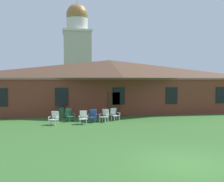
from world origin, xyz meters
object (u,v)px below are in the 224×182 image
object	(u,v)px
lawn_chair_by_porch	(54,118)
lawn_chair_left_end	(83,117)
lawn_chair_near_door	(70,115)
lawn_chair_right_end	(105,115)
lawn_chair_middle	(93,116)
trash_bin	(62,112)
lawn_chair_far_side	(114,114)

from	to	relation	value
lawn_chair_by_porch	lawn_chair_left_end	world-z (taller)	same
lawn_chair_near_door	lawn_chair_right_end	xyz separation A→B (m)	(2.64, -0.65, 0.00)
lawn_chair_near_door	lawn_chair_middle	world-z (taller)	same
lawn_chair_by_porch	lawn_chair_middle	world-z (taller)	same
lawn_chair_by_porch	lawn_chair_left_end	size ratio (longest dim) A/B	1.00
lawn_chair_middle	trash_bin	distance (m)	3.61
lawn_chair_right_end	trash_bin	xyz separation A→B (m)	(-3.29, 2.63, -0.00)
lawn_chair_by_porch	lawn_chair_middle	distance (m)	2.93
lawn_chair_left_end	lawn_chair_middle	xyz separation A→B (m)	(0.77, 0.77, 0.00)
lawn_chair_right_end	trash_bin	distance (m)	4.21
lawn_chair_left_end	lawn_chair_near_door	bearing A→B (deg)	122.83
lawn_chair_middle	lawn_chair_by_porch	bearing A→B (deg)	-164.97
lawn_chair_by_porch	trash_bin	xyz separation A→B (m)	(0.44, 3.47, -0.00)
lawn_chair_middle	lawn_chair_far_side	world-z (taller)	same
lawn_chair_near_door	lawn_chair_far_side	distance (m)	3.51
lawn_chair_near_door	lawn_chair_middle	bearing A→B (deg)	-22.82
trash_bin	lawn_chair_left_end	bearing A→B (deg)	-65.14
lawn_chair_left_end	lawn_chair_far_side	bearing A→B (deg)	29.11
lawn_chair_by_porch	lawn_chair_near_door	xyz separation A→B (m)	(1.09, 1.49, 0.00)
lawn_chair_right_end	lawn_chair_far_side	distance (m)	1.03
lawn_chair_middle	lawn_chair_far_side	bearing A→B (deg)	20.02
lawn_chair_near_door	lawn_chair_far_side	size ratio (longest dim) A/B	1.00
lawn_chair_middle	lawn_chair_right_end	xyz separation A→B (m)	(0.90, 0.08, 0.00)
lawn_chair_near_door	lawn_chair_right_end	size ratio (longest dim) A/B	1.00
lawn_chair_near_door	trash_bin	world-z (taller)	trash_bin
lawn_chair_near_door	lawn_chair_left_end	world-z (taller)	same
lawn_chair_by_porch	lawn_chair_right_end	world-z (taller)	same
lawn_chair_near_door	trash_bin	size ratio (longest dim) A/B	0.98
lawn_chair_by_porch	lawn_chair_right_end	xyz separation A→B (m)	(3.73, 0.84, 0.00)
lawn_chair_right_end	lawn_chair_left_end	bearing A→B (deg)	-153.11
lawn_chair_by_porch	lawn_chair_near_door	world-z (taller)	same
trash_bin	lawn_chair_middle	bearing A→B (deg)	-48.68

